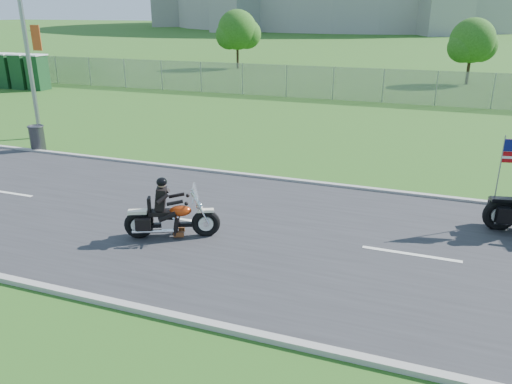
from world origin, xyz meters
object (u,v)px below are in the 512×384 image
(porta_toilet_c, at_px, (6,71))
(trash_can, at_px, (37,139))
(porta_toilet_a, at_px, (38,73))
(motorcycle_lead, at_px, (171,219))
(porta_toilet_b, at_px, (22,72))
(streetlight, at_px, (24,0))

(porta_toilet_c, distance_m, trash_can, 19.11)
(porta_toilet_a, bearing_deg, porta_toilet_c, 180.00)
(motorcycle_lead, height_order, trash_can, motorcycle_lead)
(motorcycle_lead, bearing_deg, porta_toilet_a, 114.61)
(porta_toilet_b, xyz_separation_m, motorcycle_lead, (21.79, -18.02, -0.65))
(streetlight, distance_m, porta_toilet_c, 17.34)
(porta_toilet_a, xyz_separation_m, trash_can, (11.46, -12.70, -0.66))
(streetlight, xyz_separation_m, motorcycle_lead, (10.37, -7.24, -5.14))
(porta_toilet_c, distance_m, motorcycle_lead, 29.37)
(porta_toilet_b, relative_size, trash_can, 2.35)
(porta_toilet_a, relative_size, motorcycle_lead, 1.04)
(porta_toilet_a, xyz_separation_m, motorcycle_lead, (20.39, -18.02, -0.65))
(motorcycle_lead, relative_size, trash_can, 2.26)
(porta_toilet_c, bearing_deg, streetlight, -40.06)
(porta_toilet_a, height_order, motorcycle_lead, porta_toilet_a)
(streetlight, xyz_separation_m, porta_toilet_b, (-11.42, 10.78, -4.49))
(streetlight, relative_size, porta_toilet_c, 4.35)
(streetlight, distance_m, porta_toilet_b, 16.33)
(streetlight, height_order, porta_toilet_a, streetlight)
(porta_toilet_a, xyz_separation_m, porta_toilet_c, (-2.80, 0.00, 0.00))
(streetlight, bearing_deg, porta_toilet_a, 132.91)
(streetlight, distance_m, trash_can, 5.68)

